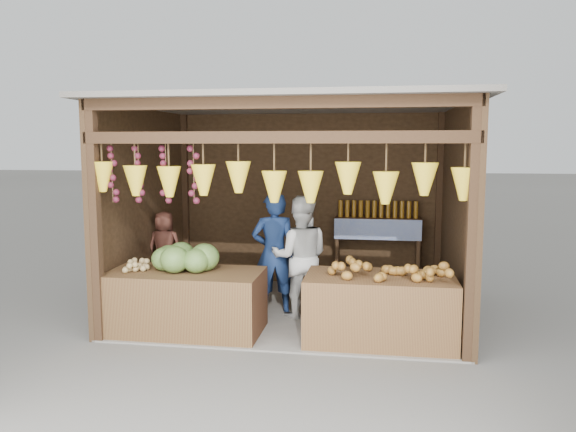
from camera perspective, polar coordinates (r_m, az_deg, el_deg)
The scene contains 12 objects.
ground at distance 7.35m, azimuth 0.62°, elevation -9.62°, with size 80.00×80.00×0.00m, color #514F49.
stall_structure at distance 7.02m, azimuth 0.32°, elevation 3.44°, with size 4.30×3.30×2.66m.
back_shelf at distance 8.34m, azimuth 9.08°, elevation -1.55°, with size 1.25×0.32×1.32m.
counter_left at distance 6.54m, azimuth -10.36°, elevation -8.61°, with size 1.73×0.85×0.71m, color #452617.
counter_right at distance 6.19m, azimuth 9.28°, elevation -9.35°, with size 1.59×0.85×0.74m, color #4F301A.
stool at distance 7.86m, azimuth -12.30°, elevation -7.64°, with size 0.29×0.29×0.27m, color black.
man_standing at distance 7.07m, azimuth -1.43°, elevation -3.83°, with size 0.56×0.37×1.55m, color #15264F.
woman_standing at distance 6.93m, azimuth 1.27°, elevation -4.18°, with size 0.74×0.57×1.52m, color beige.
vendor_seated at distance 7.73m, azimuth -12.42°, elevation -3.15°, with size 0.48×0.31×0.98m, color brown.
melon_pile at distance 6.45m, azimuth -10.56°, elevation -4.10°, with size 1.00×0.50×0.32m, color #204712, non-canonical shape.
tanfruit_pile at distance 6.61m, azimuth -15.23°, elevation -4.81°, with size 0.34×0.40×0.13m, color olive, non-canonical shape.
mango_pile at distance 6.04m, azimuth 10.13°, elevation -5.11°, with size 1.40×0.64×0.22m, color #A93616, non-canonical shape.
Camera 1 is at (1.02, -6.96, 2.11)m, focal length 35.00 mm.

